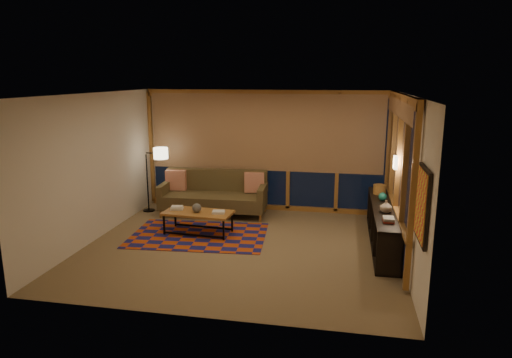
% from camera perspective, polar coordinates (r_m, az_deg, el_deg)
% --- Properties ---
extents(floor, '(5.50, 5.00, 0.01)m').
position_cam_1_polar(floor, '(8.28, -1.89, -8.44)').
color(floor, olive).
rests_on(floor, ground).
extents(ceiling, '(5.50, 5.00, 0.01)m').
position_cam_1_polar(ceiling, '(7.73, -2.04, 10.57)').
color(ceiling, white).
rests_on(ceiling, walls).
extents(walls, '(5.51, 5.01, 2.70)m').
position_cam_1_polar(walls, '(7.89, -1.96, 0.73)').
color(walls, silver).
rests_on(walls, floor).
extents(window_wall_back, '(5.30, 0.16, 2.60)m').
position_cam_1_polar(window_wall_back, '(10.24, 1.07, 3.52)').
color(window_wall_back, '#A16830').
rests_on(window_wall_back, walls).
extents(window_wall_right, '(0.16, 3.70, 2.60)m').
position_cam_1_polar(window_wall_right, '(8.34, 17.26, 0.81)').
color(window_wall_right, '#A16830').
rests_on(window_wall_right, walls).
extents(wall_art, '(0.06, 0.74, 0.94)m').
position_cam_1_polar(wall_art, '(5.96, 20.03, -3.05)').
color(wall_art, red).
rests_on(wall_art, walls).
extents(wall_sconce, '(0.12, 0.18, 0.22)m').
position_cam_1_polar(wall_sconce, '(8.15, 17.04, 1.99)').
color(wall_sconce, '#F9E9BD').
rests_on(wall_sconce, walls).
extents(sofa, '(2.33, 1.03, 0.94)m').
position_cam_1_polar(sofa, '(10.04, -5.34, -1.87)').
color(sofa, '#46391D').
rests_on(sofa, floor).
extents(pillow_left, '(0.46, 0.19, 0.45)m').
position_cam_1_polar(pillow_left, '(10.40, -9.97, -0.22)').
color(pillow_left, red).
rests_on(pillow_left, sofa).
extents(pillow_right, '(0.46, 0.23, 0.43)m').
position_cam_1_polar(pillow_right, '(10.03, -0.23, -0.55)').
color(pillow_right, red).
rests_on(pillow_right, sofa).
extents(area_rug, '(2.68, 1.90, 0.01)m').
position_cam_1_polar(area_rug, '(8.89, -7.18, -6.98)').
color(area_rug, '#B24010').
rests_on(area_rug, floor).
extents(coffee_table, '(1.36, 0.70, 0.44)m').
position_cam_1_polar(coffee_table, '(8.94, -7.21, -5.43)').
color(coffee_table, '#A16830').
rests_on(coffee_table, floor).
extents(book_stack_a, '(0.25, 0.22, 0.07)m').
position_cam_1_polar(book_stack_a, '(9.07, -9.86, -3.59)').
color(book_stack_a, silver).
rests_on(book_stack_a, coffee_table).
extents(book_stack_b, '(0.26, 0.22, 0.05)m').
position_cam_1_polar(book_stack_b, '(8.73, -4.71, -4.14)').
color(book_stack_b, silver).
rests_on(book_stack_b, coffee_table).
extents(ceramic_pot, '(0.21, 0.21, 0.18)m').
position_cam_1_polar(ceramic_pot, '(8.82, -7.42, -3.59)').
color(ceramic_pot, black).
rests_on(ceramic_pot, coffee_table).
extents(floor_lamp, '(0.51, 0.36, 1.46)m').
position_cam_1_polar(floor_lamp, '(10.49, -13.43, -0.05)').
color(floor_lamp, black).
rests_on(floor_lamp, floor).
extents(bookshelf, '(0.40, 2.88, 0.72)m').
position_cam_1_polar(bookshelf, '(8.59, 15.55, -5.59)').
color(bookshelf, black).
rests_on(bookshelf, floor).
extents(basket, '(0.29, 0.29, 0.18)m').
position_cam_1_polar(basket, '(9.31, 15.19, -1.25)').
color(basket, olive).
rests_on(basket, bookshelf).
extents(teal_bowl, '(0.17, 0.17, 0.16)m').
position_cam_1_polar(teal_bowl, '(8.82, 15.54, -2.14)').
color(teal_bowl, '#186656').
rests_on(teal_bowl, bookshelf).
extents(vase, '(0.25, 0.25, 0.21)m').
position_cam_1_polar(vase, '(8.08, 15.95, -3.30)').
color(vase, tan).
rests_on(vase, bookshelf).
extents(shelf_book_stack, '(0.24, 0.29, 0.07)m').
position_cam_1_polar(shelf_book_stack, '(7.61, 16.23, -4.87)').
color(shelf_book_stack, silver).
rests_on(shelf_book_stack, bookshelf).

